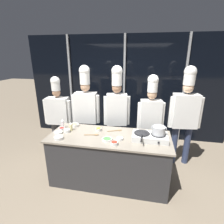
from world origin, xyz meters
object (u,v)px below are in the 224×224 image
prep_bowl_carrots (98,129)px  stock_pot (159,130)px  squeeze_bottle_oil (71,127)px  chef_sous (86,107)px  prep_bowl_chili_flakes (114,143)px  chef_line (117,107)px  chef_pastry (151,114)px  squeeze_bottle_clear (63,124)px  chef_head (58,112)px  prep_bowl_chicken (120,138)px  serving_spoon_slotted (118,130)px  prep_bowl_mushrooms (74,125)px  portable_stove (150,137)px  prep_bowl_bean_sprouts (58,132)px  prep_bowl_scallions (107,139)px  frying_pan (142,132)px  prep_bowl_onion (67,131)px  serving_spoon_solid (94,135)px  chef_apprentice (185,111)px  prep_bowl_shrimp (59,138)px  prep_bowl_bell_pepper (62,129)px

prep_bowl_carrots → stock_pot: bearing=-9.9°
squeeze_bottle_oil → chef_sous: chef_sous is taller
prep_bowl_carrots → prep_bowl_chili_flakes: bearing=-50.8°
chef_line → chef_pastry: (0.69, -0.02, -0.10)m
prep_bowl_chili_flakes → squeeze_bottle_clear: bearing=157.4°
chef_sous → chef_head: bearing=-3.7°
squeeze_bottle_oil → prep_bowl_chicken: size_ratio=1.47×
serving_spoon_slotted → prep_bowl_chili_flakes: bearing=-86.3°
stock_pot → prep_bowl_mushrooms: stock_pot is taller
stock_pot → prep_bowl_carrots: size_ratio=2.11×
portable_stove → chef_line: 1.03m
prep_bowl_bean_sprouts → prep_bowl_mushrooms: bearing=66.8°
serving_spoon_slotted → prep_bowl_scallions: bearing=-105.2°
portable_stove → frying_pan: frying_pan is taller
prep_bowl_chicken → prep_bowl_mushrooms: (-0.95, 0.38, 0.01)m
prep_bowl_onion → prep_bowl_carrots: bearing=19.4°
prep_bowl_bean_sprouts → prep_bowl_onion: 0.15m
prep_bowl_onion → prep_bowl_chicken: bearing=-5.4°
prep_bowl_chili_flakes → serving_spoon_solid: size_ratio=0.45×
prep_bowl_carrots → chef_line: bearing=66.8°
frying_pan → chef_apprentice: (0.80, 0.82, 0.14)m
prep_bowl_carrots → serving_spoon_solid: prep_bowl_carrots is taller
squeeze_bottle_clear → serving_spoon_solid: bearing=-15.0°
prep_bowl_shrimp → prep_bowl_scallions: bearing=7.5°
prep_bowl_chili_flakes → serving_spoon_solid: 0.48m
prep_bowl_bean_sprouts → prep_bowl_chili_flakes: 1.06m
prep_bowl_chicken → serving_spoon_slotted: size_ratio=0.42×
prep_bowl_chicken → chef_head: chef_head is taller
portable_stove → squeeze_bottle_clear: (-1.61, 0.16, 0.04)m
squeeze_bottle_clear → prep_bowl_bell_pepper: (0.02, -0.09, -0.06)m
frying_pan → prep_bowl_mushrooms: size_ratio=2.71×
chef_line → chef_pastry: size_ratio=1.08×
squeeze_bottle_oil → chef_sous: 0.69m
stock_pot → prep_bowl_chicken: stock_pot is taller
chef_apprentice → frying_pan: bearing=38.6°
prep_bowl_bean_sprouts → prep_bowl_mushrooms: size_ratio=0.91×
prep_bowl_carrots → chef_head: size_ratio=0.06×
chef_line → prep_bowl_carrots: bearing=55.3°
prep_bowl_shrimp → prep_bowl_mushrooms: bearing=85.6°
prep_bowl_mushrooms → serving_spoon_solid: size_ratio=0.64×
portable_stove → squeeze_bottle_oil: 1.41m
frying_pan → chef_head: (-1.87, 0.75, -0.03)m
chef_apprentice → prep_bowl_bell_pepper: bearing=11.1°
stock_pot → prep_bowl_carrots: (-1.05, 0.18, -0.15)m
prep_bowl_bean_sprouts → prep_bowl_chicken: (1.10, -0.02, 0.00)m
prep_bowl_onion → chef_sous: bearing=81.7°
portable_stove → chef_line: size_ratio=0.28×
stock_pot → chef_head: bearing=160.7°
squeeze_bottle_clear → prep_bowl_bean_sprouts: squeeze_bottle_clear is taller
prep_bowl_onion → serving_spoon_slotted: 0.91m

